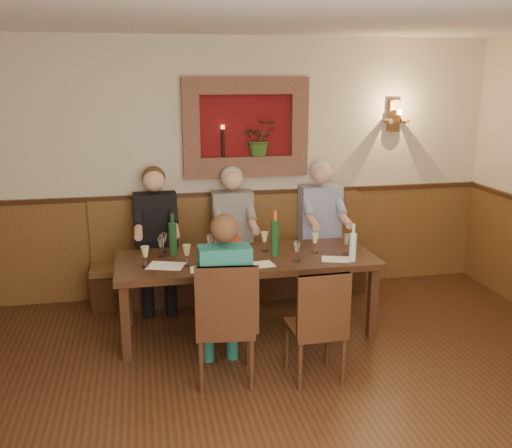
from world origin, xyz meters
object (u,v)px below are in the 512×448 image
Objects in this scene: bench at (231,268)px; person_bench_right at (322,239)px; chair_near_right at (315,346)px; chair_near_left at (226,346)px; person_bench_mid at (234,246)px; spittoon_bucket at (229,250)px; person_bench_left at (157,250)px; water_bottle at (353,246)px; person_chair_front at (224,310)px; wine_bottle_green_a at (275,237)px; dining_table at (247,265)px; wine_bottle_green_b at (173,238)px.

person_bench_right reaches higher than bench.
chair_near_left is at bearing 169.99° from chair_near_right.
spittoon_bucket is (-0.20, -0.99, 0.26)m from person_bench_mid.
chair_near_left is at bearing -74.59° from person_bench_left.
spittoon_bucket is at bearing -140.48° from person_bench_right.
bench is 1.65m from water_bottle.
chair_near_left is 0.29m from person_chair_front.
person_bench_mid is at bearing 106.77° from wine_bottle_green_a.
wine_bottle_green_a reaches higher than spittoon_bucket.
person_bench_mid is at bearing 179.94° from person_bench_right.
bench is at bearing 86.33° from chair_near_left.
dining_table is 0.80× the size of bench.
chair_near_left is 0.74× the size of person_chair_front.
person_bench_left is 1.68m from person_chair_front.
bench is 1.95m from chair_near_right.
person_bench_left is 1.19m from spittoon_bucket.
person_chair_front is at bearing -71.08° from wine_bottle_green_b.
bench is at bearing 80.31° from spittoon_bucket.
chair_near_right is 1.17m from wine_bottle_green_a.
person_chair_front is at bearing -102.15° from person_bench_mid.
person_bench_mid is at bearing 128.63° from water_bottle.
person_bench_left is at bearing 121.44° from chair_near_right.
person_bench_mid reaches higher than chair_near_right.
bench is 12.32× the size of spittoon_bucket.
person_bench_mid is 1.06× the size of person_chair_front.
person_bench_right is at bearing 86.00° from water_bottle.
dining_table is at bearing -90.00° from bench.
bench is 1.16m from wine_bottle_green_b.
person_chair_front reaches higher than chair_near_right.
person_chair_front is (-0.33, -1.72, 0.24)m from bench.
wine_bottle_green_b is (-0.67, 0.20, 0.24)m from dining_table.
dining_table is 1.00m from chair_near_left.
dining_table is 0.85m from person_chair_front.
wine_bottle_green_b reaches higher than bench.
spittoon_bucket is (0.14, 0.63, 0.30)m from person_chair_front.
person_chair_front is (-0.71, 0.19, 0.30)m from chair_near_right.
chair_near_left reaches higher than spittoon_bucket.
person_chair_front is at bearing -113.05° from dining_table.
water_bottle is at bearing -17.41° from wine_bottle_green_b.
person_bench_left is at bearing 122.04° from spittoon_bucket.
bench is 7.53× the size of wine_bottle_green_b.
chair_near_right is 2.38× the size of wine_bottle_green_b.
person_bench_left is at bearing -172.36° from bench.
dining_table is 5.55× the size of wine_bottle_green_a.
dining_table is at bearing -91.11° from person_bench_mid.
wine_bottle_green_b is at bearing -159.09° from person_bench_right.
wine_bottle_green_a is (0.25, -0.84, 0.32)m from person_bench_mid.
wine_bottle_green_b is (-1.05, 1.16, 0.64)m from chair_near_right.
person_chair_front is 3.48× the size of wine_bottle_green_b.
person_bench_left is at bearing 179.99° from person_bench_right.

